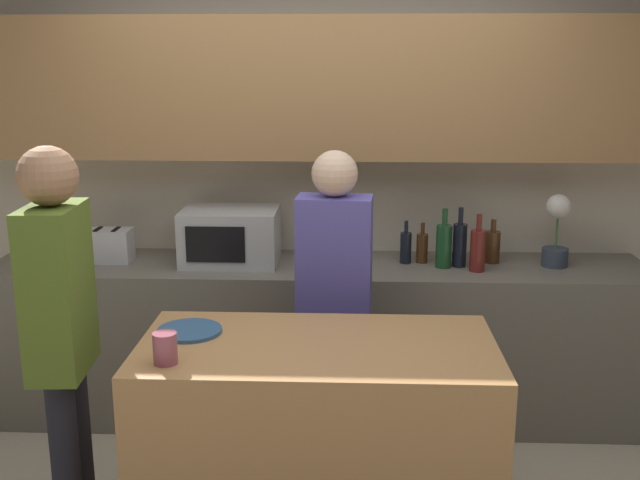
{
  "coord_description": "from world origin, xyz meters",
  "views": [
    {
      "loc": [
        0.18,
        -2.55,
        1.99
      ],
      "look_at": [
        0.05,
        0.39,
        1.27
      ],
      "focal_mm": 42.0,
      "sensor_mm": 36.0,
      "label": 1
    }
  ],
  "objects": [
    {
      "name": "person_left",
      "position": [
        -0.92,
        0.08,
        1.0
      ],
      "size": [
        0.22,
        0.35,
        1.68
      ],
      "rotation": [
        0.0,
        0.0,
        -1.51
      ],
      "color": "black",
      "rests_on": "ground_plane"
    },
    {
      "name": "toaster",
      "position": [
        -1.17,
        1.41,
        0.97
      ],
      "size": [
        0.26,
        0.16,
        0.18
      ],
      "color": "silver",
      "rests_on": "back_counter"
    },
    {
      "name": "bottle_0",
      "position": [
        0.48,
        1.44,
        0.97
      ],
      "size": [
        0.06,
        0.06,
        0.24
      ],
      "color": "black",
      "rests_on": "back_counter"
    },
    {
      "name": "kitchen_island",
      "position": [
        0.05,
        0.14,
        0.46
      ],
      "size": [
        1.38,
        0.7,
        0.92
      ],
      "color": "#B27F4C",
      "rests_on": "ground_plane"
    },
    {
      "name": "potted_plant",
      "position": [
        1.29,
        1.41,
        1.08
      ],
      "size": [
        0.14,
        0.14,
        0.39
      ],
      "color": "#333D4C",
      "rests_on": "back_counter"
    },
    {
      "name": "back_wall",
      "position": [
        0.0,
        1.66,
        1.54
      ],
      "size": [
        6.4,
        0.4,
        2.7
      ],
      "color": "beige",
      "rests_on": "ground_plane"
    },
    {
      "name": "bottle_4",
      "position": [
        0.85,
        1.29,
        1.0
      ],
      "size": [
        0.08,
        0.08,
        0.31
      ],
      "color": "maroon",
      "rests_on": "back_counter"
    },
    {
      "name": "bottle_2",
      "position": [
        0.68,
        1.36,
        1.01
      ],
      "size": [
        0.09,
        0.09,
        0.32
      ],
      "color": "#194723",
      "rests_on": "back_counter"
    },
    {
      "name": "person_center",
      "position": [
        0.1,
        0.75,
        0.94
      ],
      "size": [
        0.35,
        0.22,
        1.59
      ],
      "rotation": [
        0.0,
        0.0,
        -3.22
      ],
      "color": "black",
      "rests_on": "ground_plane"
    },
    {
      "name": "back_counter",
      "position": [
        0.0,
        1.39,
        0.44
      ],
      "size": [
        3.6,
        0.62,
        0.88
      ],
      "color": "#6B665B",
      "rests_on": "ground_plane"
    },
    {
      "name": "plate_on_island",
      "position": [
        -0.46,
        0.24,
        0.92
      ],
      "size": [
        0.26,
        0.26,
        0.01
      ],
      "color": "#2D5684",
      "rests_on": "kitchen_island"
    },
    {
      "name": "microwave",
      "position": [
        -0.48,
        1.41,
        1.03
      ],
      "size": [
        0.52,
        0.39,
        0.3
      ],
      "color": "#B7BABC",
      "rests_on": "back_counter"
    },
    {
      "name": "cup_0",
      "position": [
        -0.48,
        -0.07,
        0.97
      ],
      "size": [
        0.09,
        0.09,
        0.12
      ],
      "color": "#A15165",
      "rests_on": "kitchen_island"
    },
    {
      "name": "bottle_1",
      "position": [
        0.57,
        1.45,
        0.97
      ],
      "size": [
        0.06,
        0.06,
        0.22
      ],
      "color": "#472814",
      "rests_on": "back_counter"
    },
    {
      "name": "bottle_3",
      "position": [
        0.77,
        1.38,
        1.01
      ],
      "size": [
        0.08,
        0.08,
        0.33
      ],
      "color": "black",
      "rests_on": "back_counter"
    },
    {
      "name": "bottle_5",
      "position": [
        0.96,
        1.47,
        0.98
      ],
      "size": [
        0.08,
        0.08,
        0.24
      ],
      "color": "#472814",
      "rests_on": "back_counter"
    }
  ]
}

